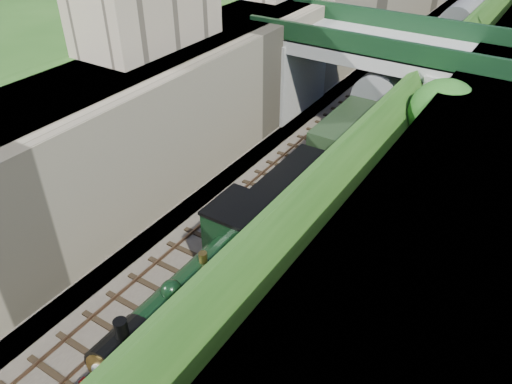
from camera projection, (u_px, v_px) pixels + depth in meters
name	position (u px, v px, depth m)	size (l,w,h in m)	color
trackbed	(341.00, 152.00, 31.52)	(10.00, 90.00, 0.20)	#473F38
retaining_wall	(268.00, 83.00, 32.05)	(1.00, 90.00, 7.00)	#756B56
street_plateau_left	(224.00, 73.00, 33.61)	(6.00, 90.00, 7.00)	#262628
embankment_slope	(412.00, 156.00, 26.02)	(4.43, 90.00, 6.36)	#1E4714
track_left	(313.00, 142.00, 32.33)	(2.50, 90.00, 0.20)	black
track_right	(359.00, 155.00, 30.91)	(2.50, 90.00, 0.20)	black
road_bridge	(387.00, 75.00, 31.65)	(16.00, 6.40, 7.25)	gray
building_near	(147.00, 6.00, 26.56)	(4.00, 8.00, 4.00)	gray
tree	(446.00, 116.00, 25.46)	(3.60, 3.80, 6.60)	black
locomotive	(203.00, 291.00, 19.06)	(3.10, 10.22, 3.83)	black
tender	(296.00, 203.00, 24.34)	(2.70, 6.00, 3.05)	black
coach_front	(388.00, 104.00, 32.88)	(2.90, 18.00, 3.70)	black
coach_middle	(460.00, 33.00, 45.97)	(2.90, 18.00, 3.70)	black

